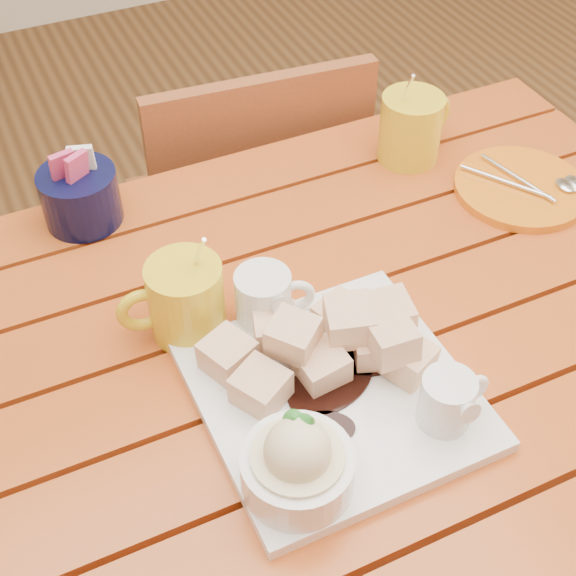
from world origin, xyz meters
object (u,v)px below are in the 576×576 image
dessert_plate (330,397)px  orange_saucer (522,188)px  table (308,394)px  coffee_mug_left (184,299)px  chair_far (249,219)px  coffee_mug_right (412,126)px

dessert_plate → orange_saucer: dessert_plate is taller
table → coffee_mug_left: 0.22m
chair_far → coffee_mug_right: bearing=124.4°
coffee_mug_right → chair_far: 0.47m
coffee_mug_left → orange_saucer: (0.54, 0.05, -0.05)m
orange_saucer → coffee_mug_right: bearing=125.5°
orange_saucer → chair_far: 0.58m
orange_saucer → coffee_mug_left: bearing=-174.7°
coffee_mug_left → coffee_mug_right: coffee_mug_right is taller
coffee_mug_right → coffee_mug_left: bearing=-171.4°
table → chair_far: bearing=75.3°
table → orange_saucer: orange_saucer is taller
coffee_mug_right → orange_saucer: 0.19m
table → chair_far: size_ratio=1.45×
coffee_mug_right → orange_saucer: bearing=-70.4°
table → coffee_mug_right: coffee_mug_right is taller
dessert_plate → orange_saucer: size_ratio=1.52×
dessert_plate → chair_far: dessert_plate is taller
dessert_plate → orange_saucer: bearing=28.6°
table → chair_far: 0.60m
chair_far → coffee_mug_left: bearing=65.1°
coffee_mug_left → orange_saucer: bearing=11.3°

